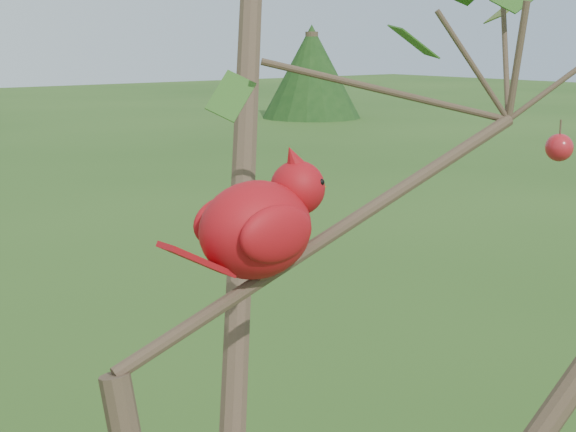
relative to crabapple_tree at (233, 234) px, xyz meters
name	(u,v)px	position (x,y,z in m)	size (l,w,h in m)	color
crabapple_tree	(233,234)	(0.00, 0.00, 0.00)	(2.35, 2.05, 2.95)	#3F2F21
cardinal	(261,224)	(0.12, 0.11, -0.02)	(0.24, 0.13, 0.17)	#B30F15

